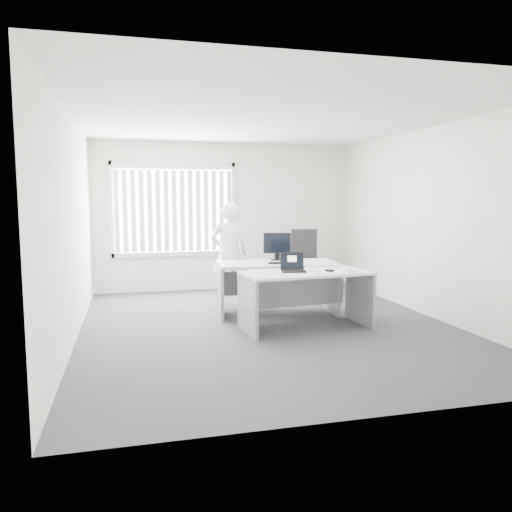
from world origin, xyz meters
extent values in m
plane|color=#46464D|center=(0.00, 0.00, 0.00)|extent=(6.00, 6.00, 0.00)
cube|color=white|center=(0.00, 3.00, 1.40)|extent=(5.00, 0.02, 2.80)
cube|color=white|center=(0.00, -3.00, 1.40)|extent=(5.00, 0.02, 2.80)
cube|color=white|center=(-2.50, 0.00, 1.40)|extent=(0.02, 6.00, 2.80)
cube|color=white|center=(2.50, 0.00, 1.40)|extent=(0.02, 6.00, 2.80)
cube|color=silver|center=(0.00, 0.00, 2.80)|extent=(5.00, 6.00, 0.02)
cube|color=silver|center=(-1.00, 2.96, 1.55)|extent=(2.32, 0.06, 1.76)
cube|color=white|center=(0.46, -0.25, 0.76)|extent=(1.77, 0.95, 0.03)
cube|color=gray|center=(-0.36, -0.33, 0.37)|extent=(0.11, 0.74, 0.75)
cube|color=gray|center=(1.29, -0.17, 0.37)|extent=(0.11, 0.74, 0.75)
cube|color=white|center=(0.32, 0.64, 0.78)|extent=(1.83, 1.02, 0.03)
cube|color=gray|center=(-0.52, 0.73, 0.38)|extent=(0.13, 0.76, 0.77)
cube|color=gray|center=(1.17, 0.54, 0.38)|extent=(0.13, 0.76, 0.77)
cylinder|color=black|center=(1.34, 2.21, 0.04)|extent=(0.79, 0.79, 0.09)
cylinder|color=black|center=(1.34, 2.21, 0.26)|extent=(0.08, 0.08, 0.51)
cube|color=black|center=(1.34, 2.21, 0.51)|extent=(0.60, 0.60, 0.08)
cube|color=black|center=(1.39, 2.44, 0.87)|extent=(0.49, 0.16, 0.61)
imported|color=white|center=(-0.22, 1.62, 0.84)|extent=(0.63, 0.43, 1.69)
cube|color=white|center=(0.82, -0.34, 0.78)|extent=(0.28, 0.21, 0.00)
cube|color=white|center=(1.06, -0.46, 0.78)|extent=(0.17, 0.21, 0.01)
cube|color=black|center=(0.35, 0.49, 0.81)|extent=(0.42, 0.18, 0.02)
camera|label=1|loc=(-1.81, -6.49, 1.75)|focal=35.00mm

